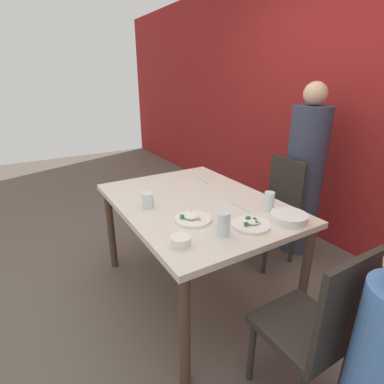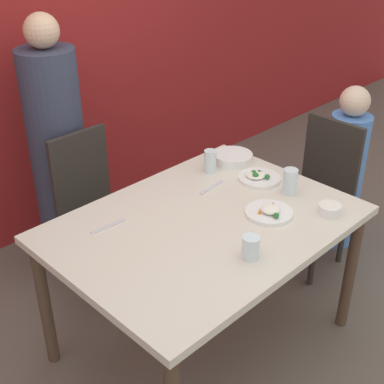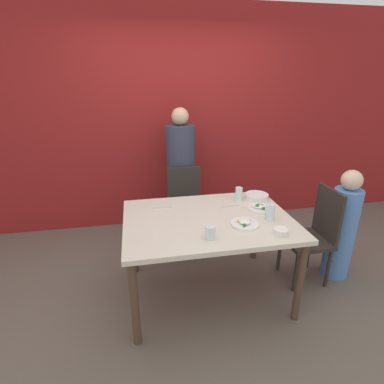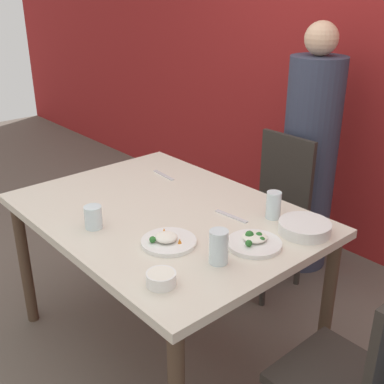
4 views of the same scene
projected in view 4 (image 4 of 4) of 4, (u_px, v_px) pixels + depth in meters
ground_plane at (167, 341)px, 2.57m from camera, size 10.00×10.00×0.00m
wall_back at (363, 54)px, 2.99m from camera, size 10.00×0.06×2.70m
dining_table at (164, 226)px, 2.29m from camera, size 1.41×1.03×0.77m
chair_adult_spot at (272, 208)px, 2.92m from camera, size 0.40×0.40×0.94m
chair_child_spot at (359, 378)px, 1.66m from camera, size 0.40×0.40×0.94m
person_adult at (309, 162)px, 3.03m from camera, size 0.34×0.34×1.56m
bowl_curry at (305, 227)px, 2.05m from camera, size 0.22×0.22×0.05m
plate_rice_adult at (254, 242)px, 1.96m from camera, size 0.23×0.23×0.05m
plate_rice_child at (168, 241)px, 1.97m from camera, size 0.23×0.23×0.05m
bowl_rice_small at (161, 278)px, 1.70m from camera, size 0.11×0.11×0.05m
glass_water_tall at (274, 205)px, 2.17m from camera, size 0.07×0.07×0.13m
glass_water_short at (93, 217)px, 2.09m from camera, size 0.08×0.08×0.10m
glass_water_center at (219, 247)px, 1.82m from camera, size 0.07×0.07×0.14m
fork_steel at (231, 216)px, 2.20m from camera, size 0.18×0.04×0.01m
spoon_steel at (164, 175)px, 2.67m from camera, size 0.18×0.03×0.01m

